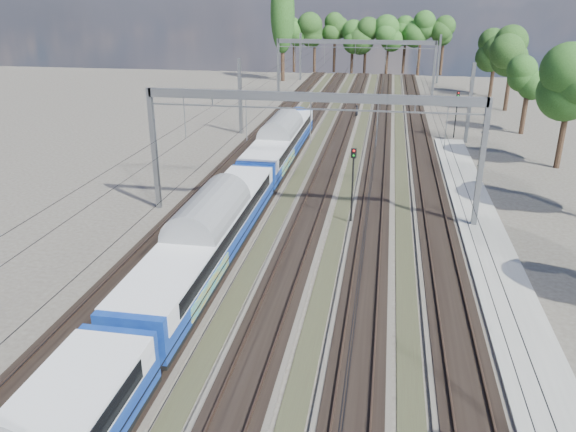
% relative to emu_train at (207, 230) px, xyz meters
% --- Properties ---
extents(track_bed, '(21.00, 130.00, 0.34)m').
position_rel_emu_train_xyz_m(track_bed, '(4.50, 24.70, -2.62)').
color(track_bed, '#47423A').
rests_on(track_bed, ground).
extents(platform, '(3.00, 70.00, 0.30)m').
position_rel_emu_train_xyz_m(platform, '(16.50, -0.30, -2.57)').
color(platform, gray).
rests_on(platform, ground).
extents(catenary, '(25.65, 130.00, 9.00)m').
position_rel_emu_train_xyz_m(catenary, '(4.83, 32.39, 3.68)').
color(catenary, slate).
rests_on(catenary, ground).
extents(tree_belt, '(40.06, 98.63, 11.45)m').
position_rel_emu_train_xyz_m(tree_belt, '(12.97, 70.81, 5.36)').
color(tree_belt, black).
rests_on(tree_belt, ground).
extents(poplar, '(4.40, 4.40, 19.04)m').
position_rel_emu_train_xyz_m(poplar, '(-10.00, 77.70, 9.17)').
color(poplar, black).
rests_on(poplar, ground).
extents(emu_train, '(3.16, 66.77, 4.62)m').
position_rel_emu_train_xyz_m(emu_train, '(0.00, 0.00, 0.00)').
color(emu_train, black).
rests_on(emu_train, ground).
extents(worker, '(0.60, 0.71, 1.64)m').
position_rel_emu_train_xyz_m(worker, '(5.74, 46.05, -1.90)').
color(worker, black).
rests_on(worker, ground).
extents(signal_near, '(0.38, 0.35, 5.44)m').
position_rel_emu_train_xyz_m(signal_near, '(7.57, 9.16, 0.72)').
color(signal_near, black).
rests_on(signal_near, ground).
extents(signal_far, '(0.34, 0.31, 5.17)m').
position_rel_emu_train_xyz_m(signal_far, '(17.25, 36.79, 0.55)').
color(signal_far, black).
rests_on(signal_far, ground).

